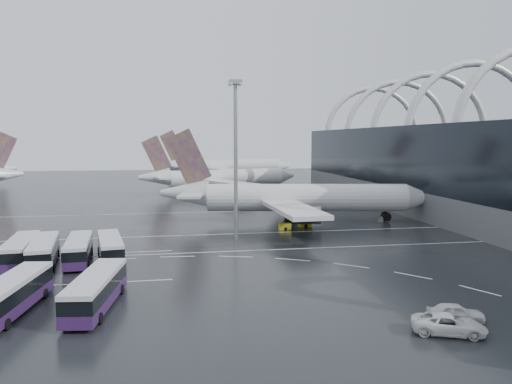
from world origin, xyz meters
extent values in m
plane|color=black|center=(0.00, 0.00, 0.00)|extent=(420.00, 420.00, 0.00)
cube|color=#525557|center=(62.00, 20.00, 3.00)|extent=(42.00, 160.00, 6.00)
cube|color=black|center=(62.00, 20.00, 13.00)|extent=(42.00, 160.00, 14.00)
torus|color=silver|center=(58.00, 28.00, 18.00)|extent=(33.80, 1.80, 33.80)
torus|color=silver|center=(58.00, 47.00, 18.00)|extent=(33.80, 1.80, 33.80)
torus|color=silver|center=(58.00, 66.00, 18.00)|extent=(33.80, 1.80, 33.80)
torus|color=silver|center=(58.00, 85.00, 18.00)|extent=(33.80, 1.80, 33.80)
cube|color=white|center=(0.00, -2.00, 0.01)|extent=(120.00, 0.25, 0.01)
cube|color=white|center=(0.00, 12.00, 0.01)|extent=(120.00, 0.25, 0.01)
cube|color=white|center=(0.00, 40.00, 0.01)|extent=(120.00, 0.25, 0.01)
cube|color=white|center=(-24.00, -16.00, 0.01)|extent=(28.00, 0.25, 0.01)
cube|color=white|center=(-24.00, 0.00, 0.01)|extent=(28.00, 0.25, 0.01)
cylinder|color=silver|center=(17.72, 23.01, 4.98)|extent=(41.15, 12.57, 5.66)
cone|color=silver|center=(40.70, 19.01, 4.98)|extent=(6.74, 6.58, 5.66)
cone|color=silver|center=(-7.18, 27.34, 5.96)|extent=(10.59, 7.25, 5.66)
cube|color=#3E1867|center=(-6.22, 27.17, 13.19)|extent=(9.37, 2.19, 12.01)
cube|color=silver|center=(-5.26, 27.00, 5.96)|extent=(7.34, 18.07, 0.49)
cube|color=silver|center=(11.78, 11.65, 4.40)|extent=(7.74, 24.66, 0.78)
cube|color=silver|center=(15.97, 35.70, 4.40)|extent=(15.44, 25.21, 0.78)
cylinder|color=slate|center=(15.26, 14.51, 2.64)|extent=(5.86, 4.19, 3.32)
cylinder|color=slate|center=(18.27, 31.83, 2.64)|extent=(5.86, 4.19, 3.32)
cube|color=black|center=(13.87, 23.68, 1.07)|extent=(12.62, 8.17, 2.15)
cylinder|color=silver|center=(7.92, 82.67, 4.73)|extent=(37.61, 14.25, 5.38)
cone|color=silver|center=(28.78, 87.85, 4.73)|extent=(6.70, 6.57, 5.38)
cone|color=silver|center=(-14.74, 77.04, 5.66)|extent=(10.30, 7.46, 5.38)
cube|color=#3E1867|center=(-13.84, 77.26, 12.53)|extent=(8.81, 2.70, 11.41)
cube|color=silver|center=(-12.94, 77.49, 5.66)|extent=(8.08, 17.22, 0.46)
cube|color=silver|center=(7.12, 70.52, 4.18)|extent=(15.99, 23.70, 0.74)
cube|color=silver|center=(1.52, 93.03, 4.18)|extent=(7.28, 23.41, 0.74)
cylinder|color=slate|center=(9.03, 74.34, 2.51)|extent=(5.71, 4.29, 3.16)
cylinder|color=slate|center=(5.01, 90.55, 2.51)|extent=(5.71, 4.29, 3.16)
cube|color=black|center=(4.32, 81.77, 1.02)|extent=(12.24, 8.45, 2.04)
cylinder|color=silver|center=(15.73, 134.09, 5.40)|extent=(41.59, 13.22, 6.14)
cone|color=silver|center=(39.12, 138.23, 5.40)|extent=(7.32, 7.15, 6.14)
cone|color=silver|center=(-9.74, 129.58, 6.46)|extent=(11.49, 7.89, 6.14)
cube|color=#3E1867|center=(-8.70, 129.76, 14.29)|extent=(10.15, 2.40, 13.01)
cube|color=silver|center=(-7.66, 129.95, 6.46)|extent=(8.01, 19.59, 0.53)
cube|color=silver|center=(13.87, 120.32, 4.76)|extent=(16.80, 27.31, 0.85)
cube|color=silver|center=(9.25, 146.38, 4.76)|extent=(8.31, 26.70, 0.85)
cylinder|color=slate|center=(16.35, 124.52, 2.86)|extent=(6.36, 4.56, 3.60)
cylinder|color=slate|center=(13.03, 143.29, 2.86)|extent=(6.36, 4.56, 3.60)
cube|color=black|center=(11.56, 133.35, 1.16)|extent=(13.69, 8.89, 2.33)
cone|color=silver|center=(-60.88, 92.06, 6.04)|extent=(11.38, 9.23, 5.75)
cube|color=#3E1867|center=(-61.78, 91.66, 13.38)|extent=(8.99, 4.36, 12.18)
cone|color=silver|center=(-73.43, 131.77, 5.61)|extent=(10.62, 8.98, 5.33)
cube|color=#3E1867|center=(-74.25, 131.35, 12.41)|extent=(8.10, 4.59, 11.30)
cube|color=#2C123A|center=(-30.40, -4.54, 0.95)|extent=(4.18, 13.93, 1.16)
cube|color=black|center=(-30.40, -4.54, 2.22)|extent=(4.22, 13.67, 1.37)
cube|color=silver|center=(-30.40, -4.54, 3.14)|extent=(4.18, 13.93, 0.48)
cylinder|color=black|center=(-28.57, -8.80, 0.53)|extent=(0.46, 1.08, 1.06)
cylinder|color=black|center=(-31.50, -9.04, 0.53)|extent=(0.46, 1.08, 1.06)
cylinder|color=black|center=(-29.29, -0.04, 0.53)|extent=(0.46, 1.08, 1.06)
cylinder|color=black|center=(-32.22, -0.28, 0.53)|extent=(0.46, 1.08, 1.06)
cube|color=#2C123A|center=(-27.15, -5.74, 0.95)|extent=(4.88, 14.08, 1.17)
cube|color=black|center=(-27.15, -5.74, 2.23)|extent=(4.91, 13.81, 1.38)
cube|color=silver|center=(-27.15, -5.74, 3.16)|extent=(4.88, 14.08, 0.48)
cylinder|color=black|center=(-25.10, -9.92, 0.53)|extent=(0.51, 1.10, 1.06)
cylinder|color=black|center=(-28.03, -10.31, 0.53)|extent=(0.51, 1.10, 1.06)
cylinder|color=black|center=(-26.27, -1.17, 0.53)|extent=(0.51, 1.10, 1.06)
cylinder|color=black|center=(-29.20, -1.57, 0.53)|extent=(0.51, 1.10, 1.06)
cube|color=#2C123A|center=(-22.77, -4.86, 0.92)|extent=(4.06, 13.46, 1.12)
cube|color=black|center=(-22.77, -4.86, 2.14)|extent=(4.10, 13.20, 1.33)
cube|color=silver|center=(-22.77, -4.86, 3.03)|extent=(4.06, 13.46, 0.46)
cylinder|color=black|center=(-21.00, -8.97, 0.51)|extent=(0.44, 1.05, 1.02)
cylinder|color=black|center=(-23.83, -9.21, 0.51)|extent=(0.44, 1.05, 1.02)
cylinder|color=black|center=(-21.71, -0.51, 0.51)|extent=(0.44, 1.05, 1.02)
cylinder|color=black|center=(-24.54, -0.75, 0.51)|extent=(0.44, 1.05, 1.02)
cube|color=#2C123A|center=(-18.58, -4.32, 0.91)|extent=(5.08, 13.49, 1.12)
cube|color=black|center=(-18.58, -4.32, 2.13)|extent=(5.10, 13.24, 1.32)
cube|color=silver|center=(-18.58, -4.32, 3.02)|extent=(5.08, 13.49, 0.46)
cylinder|color=black|center=(-16.49, -8.25, 0.51)|extent=(0.52, 1.06, 1.01)
cylinder|color=black|center=(-19.27, -8.72, 0.51)|extent=(0.52, 1.06, 1.01)
cylinder|color=black|center=(-17.89, 0.07, 0.51)|extent=(0.52, 1.06, 1.01)
cylinder|color=black|center=(-20.67, -0.40, 0.51)|extent=(0.52, 1.06, 1.01)
cube|color=#2C123A|center=(-25.58, -25.25, 0.96)|extent=(4.89, 14.21, 1.18)
cube|color=black|center=(-25.58, -25.25, 2.25)|extent=(4.92, 13.95, 1.39)
cube|color=silver|center=(-25.58, -25.25, 3.19)|extent=(4.89, 14.21, 0.48)
cylinder|color=black|center=(-24.68, -29.86, 0.54)|extent=(0.51, 1.11, 1.07)
cylinder|color=black|center=(-23.52, -21.02, 0.54)|extent=(0.51, 1.11, 1.07)
cylinder|color=black|center=(-26.48, -20.64, 0.54)|extent=(0.51, 1.11, 1.07)
cube|color=#2C123A|center=(-17.65, -25.10, 0.97)|extent=(4.88, 14.25, 1.18)
cube|color=black|center=(-17.65, -25.10, 2.26)|extent=(4.91, 13.98, 1.40)
cube|color=silver|center=(-17.65, -25.10, 3.20)|extent=(4.88, 14.25, 0.48)
cylinder|color=black|center=(-16.74, -29.72, 0.54)|extent=(0.51, 1.11, 1.07)
cylinder|color=black|center=(-19.71, -29.34, 0.54)|extent=(0.51, 1.11, 1.07)
cylinder|color=black|center=(-15.59, -20.86, 0.54)|extent=(0.51, 1.11, 1.07)
cylinder|color=black|center=(-18.56, -20.47, 0.54)|extent=(0.51, 1.11, 1.07)
imported|color=silver|center=(13.58, -37.41, 0.87)|extent=(6.91, 5.01, 1.75)
imported|color=silver|center=(15.79, -34.86, 0.88)|extent=(5.52, 3.26, 1.76)
cylinder|color=gray|center=(0.83, 7.12, 13.01)|extent=(0.65, 0.65, 26.03)
cube|color=gray|center=(0.83, 7.12, 26.31)|extent=(2.05, 2.05, 0.74)
cube|color=silver|center=(0.83, 7.12, 26.03)|extent=(1.86, 1.86, 0.37)
cube|color=gold|center=(15.72, 17.00, 0.67)|extent=(2.44, 1.44, 1.33)
cube|color=slate|center=(21.41, 33.95, 0.54)|extent=(1.98, 1.17, 1.08)
cube|color=gold|center=(11.14, 14.58, 0.61)|extent=(2.24, 1.32, 1.22)
cube|color=slate|center=(33.29, 20.04, 0.51)|extent=(1.87, 1.11, 1.02)
cube|color=gold|center=(17.26, 33.68, 0.65)|extent=(2.37, 1.40, 1.29)
camera|label=1|loc=(-10.22, -75.84, 16.87)|focal=35.00mm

